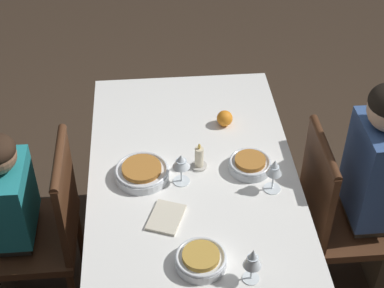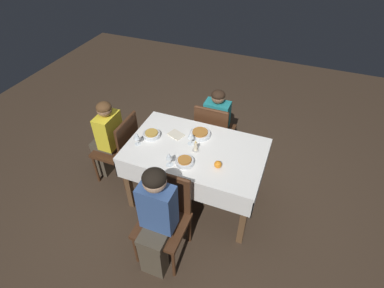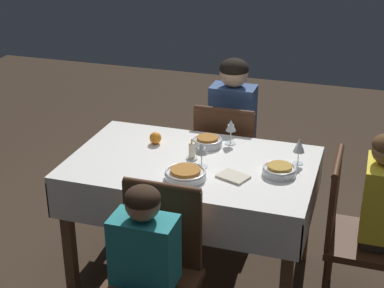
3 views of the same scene
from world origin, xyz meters
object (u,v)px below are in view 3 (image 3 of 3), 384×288
Objects in this scene: bowl_south at (207,141)px; bowl_west at (279,170)px; chair_west at (355,229)px; wine_glass_south at (231,127)px; napkin_red_folded at (233,177)px; wine_glass_west at (299,146)px; bowl_north at (186,174)px; wine_glass_north at (202,150)px; person_adult_denim at (234,127)px; dining_table at (192,177)px; chair_south at (228,158)px; orange_fruit at (155,138)px; chair_north at (154,268)px; candle_centerpiece at (192,152)px; person_child_teal at (140,280)px.

bowl_south is 0.97× the size of bowl_west.
wine_glass_south reaches higher than chair_west.
wine_glass_west is at bearing -137.69° from napkin_red_folded.
bowl_south reaches higher than napkin_red_folded.
bowl_north reaches higher than napkin_red_folded.
wine_glass_west is (-0.08, -0.17, 0.08)m from bowl_west.
chair_west is 0.94m from wine_glass_north.
napkin_red_folded is (-0.23, 0.95, 0.11)m from person_adult_denim.
dining_table is 1.54× the size of chair_west.
chair_south is at bearing -87.73° from wine_glass_north.
orange_fruit reaches higher than bowl_north.
wine_glass_west reaches higher than bowl_south.
chair_north is (0.91, 0.66, 0.00)m from chair_west.
wine_glass_south is at bearing -101.61° from wine_glass_north.
chair_south is 0.71m from candle_centerpiece.
chair_south is at bearing -93.74° from dining_table.
wine_glass_west is (-0.56, -0.99, 0.32)m from person_child_teal.
chair_west is 5.92× the size of wine_glass_west.
bowl_west and bowl_north have the same top height.
chair_south is at bearing -73.96° from wine_glass_south.
chair_south is at bearing -43.90° from wine_glass_west.
candle_centerpiece is at bearing 85.20° from chair_south.
napkin_red_folded is (-0.25, -0.54, 0.28)m from chair_north.
chair_north reaches higher than bowl_west.
orange_fruit is at bearing -50.27° from bowl_north.
person_adult_denim is at bearing -78.73° from wine_glass_south.
wine_glass_south is at bearing 68.30° from chair_west.
wine_glass_north is at bearing 22.08° from wine_glass_west.
wine_glass_south reaches higher than dining_table.
chair_south is at bearing 52.96° from chair_west.
chair_south is 1.00× the size of chair_north.
person_child_teal is 5.60× the size of bowl_south.
bowl_south and bowl_north have the same top height.
candle_centerpiece reaches higher than napkin_red_folded.
chair_north reaches higher than dining_table.
person_child_teal reaches higher than bowl_west.
wine_glass_north is at bearing 5.10° from bowl_west.
bowl_south is at bearing 89.87° from person_child_teal.
chair_south is (-0.04, -0.67, -0.17)m from dining_table.
dining_table is at bearing 109.26° from candle_centerpiece.
bowl_west is at bearing 65.50° from wine_glass_west.
bowl_north is at bearing 103.13° from chair_west.
candle_centerpiece is (0.04, -0.24, 0.02)m from bowl_north.
wine_glass_north is 0.13m from candle_centerpiece.
orange_fruit is (0.32, -0.38, 0.01)m from bowl_north.
person_adult_denim is at bearing 89.14° from person_child_teal.
wine_glass_west is 0.68× the size of bowl_north.
orange_fruit is (0.33, 0.49, 0.31)m from chair_south.
chair_north is 4.89× the size of bowl_west.
bowl_west is at bearing 53.58° from chair_north.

